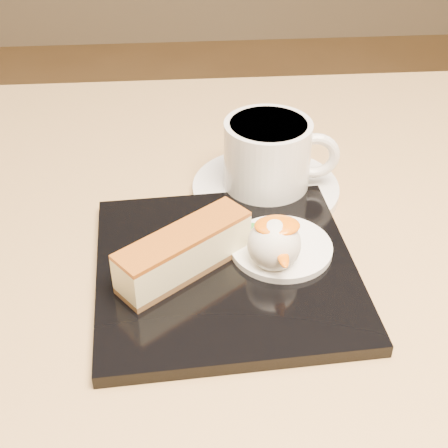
{
  "coord_description": "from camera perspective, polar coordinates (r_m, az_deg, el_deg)",
  "views": [
    {
      "loc": [
        -0.01,
        -0.43,
        1.08
      ],
      "look_at": [
        0.02,
        0.0,
        0.76
      ],
      "focal_mm": 50.0,
      "sensor_mm": 36.0,
      "label": 1
    }
  ],
  "objects": [
    {
      "name": "mango_sauce",
      "position": [
        0.51,
        4.89,
        -0.15
      ],
      "size": [
        0.04,
        0.03,
        0.01
      ],
      "primitive_type": "ellipsoid",
      "color": "orange",
      "rests_on": "ice_cream_scoop"
    },
    {
      "name": "coffee_cup",
      "position": [
        0.62,
        4.17,
        6.41
      ],
      "size": [
        0.12,
        0.09,
        0.07
      ],
      "rotation": [
        0.0,
        0.0,
        -0.11
      ],
      "color": "white",
      "rests_on": "saucer"
    },
    {
      "name": "ice_cream_scoop",
      "position": [
        0.52,
        4.6,
        -1.86
      ],
      "size": [
        0.05,
        0.05,
        0.05
      ],
      "primitive_type": "sphere",
      "color": "white",
      "rests_on": "cream_smear"
    },
    {
      "name": "table",
      "position": [
        0.67,
        -1.75,
        -13.78
      ],
      "size": [
        0.8,
        0.8,
        0.72
      ],
      "color": "black",
      "rests_on": "ground"
    },
    {
      "name": "saucer",
      "position": [
        0.64,
        3.81,
        3.23
      ],
      "size": [
        0.15,
        0.15,
        0.01
      ],
      "primitive_type": "cylinder",
      "color": "white",
      "rests_on": "table"
    },
    {
      "name": "cream_smear",
      "position": [
        0.55,
        5.24,
        -2.16
      ],
      "size": [
        0.09,
        0.09,
        0.01
      ],
      "primitive_type": "cylinder",
      "color": "white",
      "rests_on": "dessert_plate"
    },
    {
      "name": "mint_sprig",
      "position": [
        0.56,
        1.94,
        -0.39
      ],
      "size": [
        0.04,
        0.03,
        0.0
      ],
      "color": "#34892D",
      "rests_on": "cream_smear"
    },
    {
      "name": "dessert_plate",
      "position": [
        0.54,
        0.16,
        -4.16
      ],
      "size": [
        0.23,
        0.23,
        0.01
      ],
      "primitive_type": "cube",
      "rotation": [
        0.0,
        0.0,
        0.06
      ],
      "color": "black",
      "rests_on": "table"
    },
    {
      "name": "cheesecake",
      "position": [
        0.52,
        -3.65,
        -2.55
      ],
      "size": [
        0.12,
        0.1,
        0.04
      ],
      "rotation": [
        0.0,
        0.0,
        0.66
      ],
      "color": "brown",
      "rests_on": "dessert_plate"
    }
  ]
}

